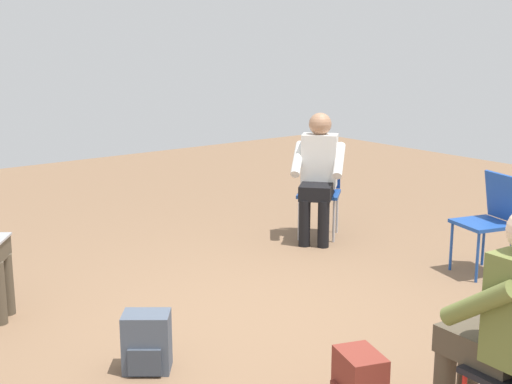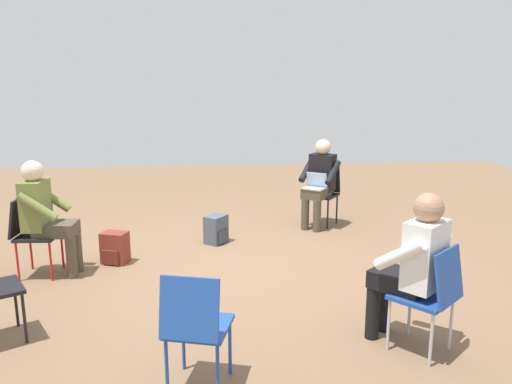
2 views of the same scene
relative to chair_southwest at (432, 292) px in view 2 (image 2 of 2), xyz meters
The scene contains 10 objects.
ground_plane 2.46m from the chair_southwest, 36.32° to the left, with size 14.00×14.00×0.00m, color brown.
chair_southwest is the anchor object (origin of this frame).
chair_north 4.00m from the chair_southwest, 61.35° to the left, with size 0.42×0.46×0.85m.
chair_southeast 3.61m from the chair_southwest, ahead, with size 0.58×0.57×0.85m.
chair_west 1.77m from the chair_southwest, 100.66° to the left, with size 0.53×0.49×0.85m.
person_with_laptop 3.48m from the chair_southwest, ahead, with size 0.64×0.63×1.24m.
person_in_white 0.26m from the chair_southwest, 40.69° to the left, with size 0.63×0.63×1.24m.
person_in_olive 3.86m from the chair_southwest, 60.30° to the left, with size 0.51×0.54×1.24m.
backpack_near_laptop_user 3.26m from the chair_southwest, 28.82° to the left, with size 0.34×0.33×0.36m.
backpack_by_empty_chair 3.52m from the chair_southwest, 50.82° to the left, with size 0.30×0.33×0.36m.
Camera 2 is at (-5.26, 0.20, 2.02)m, focal length 35.00 mm.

